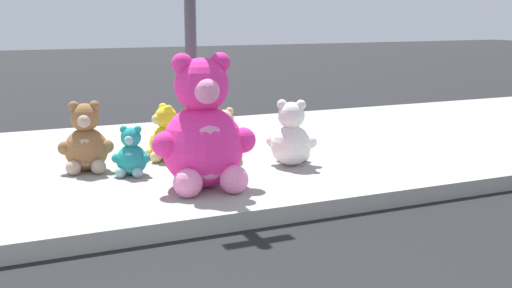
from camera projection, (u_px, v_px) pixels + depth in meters
sidewalk at (76, 171)px, 6.60m from camera, size 28.00×4.40×0.15m
plush_pink_large at (203, 135)px, 5.62m from camera, size 0.92×0.82×1.19m
plush_white at (291, 139)px, 6.51m from camera, size 0.47×0.49×0.67m
plush_brown at (86, 143)px, 6.26m from camera, size 0.52×0.49×0.69m
plush_tan at (223, 139)px, 6.75m from camera, size 0.42×0.39×0.56m
plush_teal at (131, 156)px, 6.11m from camera, size 0.34×0.34×0.48m
plush_yellow at (165, 138)px, 6.75m from camera, size 0.40×0.46×0.59m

